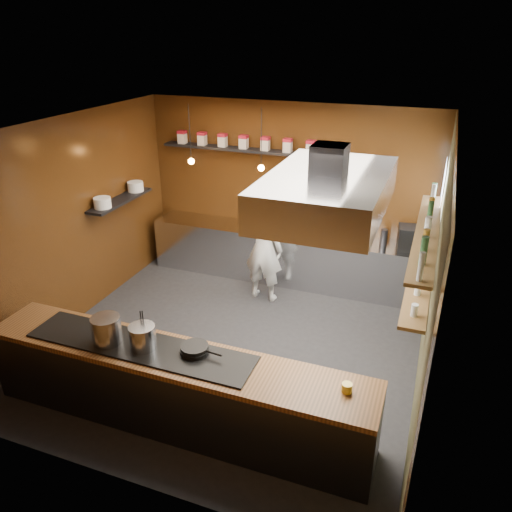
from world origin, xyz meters
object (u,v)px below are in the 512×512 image
at_px(stockpot_small, 143,337).
at_px(stockpot_large, 107,330).
at_px(espresso_machine, 410,238).
at_px(chef, 263,249).
at_px(extractor_hood, 327,192).

bearing_deg(stockpot_small, stockpot_large, -173.73).
height_order(espresso_machine, chef, chef).
xyz_separation_m(espresso_machine, chef, (-2.16, -0.75, -0.21)).
bearing_deg(stockpot_large, extractor_hood, 31.61).
xyz_separation_m(stockpot_large, stockpot_small, (0.42, 0.05, -0.02)).
distance_m(extractor_hood, chef, 2.81).
relative_size(extractor_hood, chef, 1.15).
bearing_deg(chef, stockpot_large, 81.93).
bearing_deg(espresso_machine, chef, -168.84).
height_order(stockpot_large, stockpot_small, stockpot_large).
distance_m(stockpot_large, espresso_machine, 4.79).
bearing_deg(stockpot_large, espresso_machine, 53.42).
height_order(extractor_hood, chef, extractor_hood).
xyz_separation_m(extractor_hood, stockpot_large, (-2.05, -1.26, -1.41)).
bearing_deg(espresso_machine, extractor_hood, -115.16).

